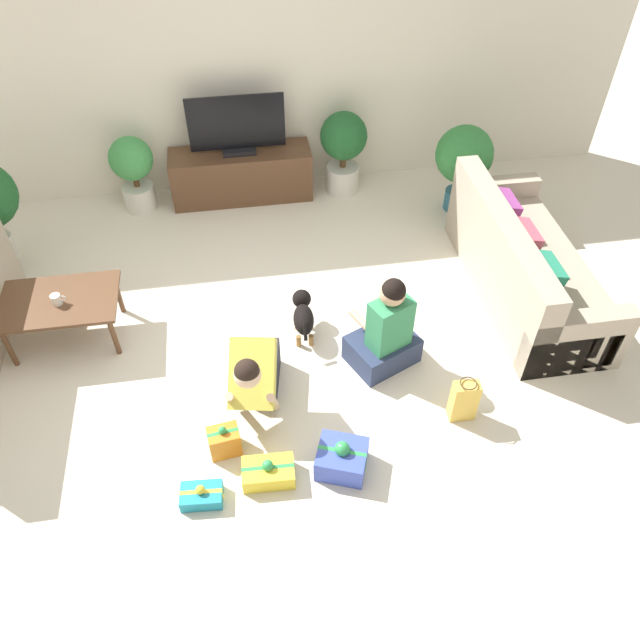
{
  "coord_description": "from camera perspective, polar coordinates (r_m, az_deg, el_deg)",
  "views": [
    {
      "loc": [
        -0.01,
        -3.52,
        3.86
      ],
      "look_at": [
        0.52,
        -0.14,
        0.45
      ],
      "focal_mm": 35.0,
      "sensor_mm": 36.0,
      "label": 1
    }
  ],
  "objects": [
    {
      "name": "gift_box_a",
      "position": [
        4.45,
        2.01,
        -12.54
      ],
      "size": [
        0.42,
        0.41,
        0.28
      ],
      "rotation": [
        0.0,
        0.0,
        -0.36
      ],
      "color": "#3D51BC",
      "rests_on": "ground_plane"
    },
    {
      "name": "mug",
      "position": [
        5.39,
        -22.94,
        1.74
      ],
      "size": [
        0.12,
        0.08,
        0.09
      ],
      "color": "silver",
      "rests_on": "coffee_table"
    },
    {
      "name": "tv",
      "position": [
        6.61,
        -7.61,
        16.99
      ],
      "size": [
        0.97,
        0.2,
        0.61
      ],
      "color": "black",
      "rests_on": "tv_console"
    },
    {
      "name": "gift_box_b",
      "position": [
        4.58,
        -8.74,
        -10.88
      ],
      "size": [
        0.24,
        0.19,
        0.27
      ],
      "rotation": [
        0.0,
        0.0,
        0.14
      ],
      "color": "orange",
      "rests_on": "ground_plane"
    },
    {
      "name": "dog",
      "position": [
        5.22,
        -1.56,
        0.56
      ],
      "size": [
        0.19,
        0.54,
        0.33
      ],
      "rotation": [
        0.0,
        0.0,
        3.08
      ],
      "color": "black",
      "rests_on": "ground_plane"
    },
    {
      "name": "potted_plant_back_right",
      "position": [
        6.79,
        2.15,
        15.59
      ],
      "size": [
        0.49,
        0.49,
        0.9
      ],
      "color": "beige",
      "rests_on": "ground_plane"
    },
    {
      "name": "gift_box_c",
      "position": [
        4.44,
        -10.77,
        -15.48
      ],
      "size": [
        0.29,
        0.2,
        0.16
      ],
      "rotation": [
        0.0,
        0.0,
        -0.08
      ],
      "color": "teal",
      "rests_on": "ground_plane"
    },
    {
      "name": "gift_bag_a",
      "position": [
        4.76,
        13.02,
        -7.18
      ],
      "size": [
        0.2,
        0.13,
        0.39
      ],
      "rotation": [
        0.0,
        0.0,
        -0.03
      ],
      "color": "#E5B74C",
      "rests_on": "ground_plane"
    },
    {
      "name": "person_kneeling",
      "position": [
        4.63,
        -5.94,
        -4.84
      ],
      "size": [
        0.45,
        0.82,
        0.79
      ],
      "rotation": [
        0.0,
        0.0,
        -0.18
      ],
      "color": "#23232D",
      "rests_on": "ground_plane"
    },
    {
      "name": "potted_plant_corner_right",
      "position": [
        6.62,
        13.01,
        14.25
      ],
      "size": [
        0.58,
        0.58,
        0.93
      ],
      "color": "#336B84",
      "rests_on": "ground_plane"
    },
    {
      "name": "gift_box_d",
      "position": [
        4.45,
        -4.74,
        -13.71
      ],
      "size": [
        0.37,
        0.24,
        0.2
      ],
      "rotation": [
        0.0,
        0.0,
        -0.05
      ],
      "color": "yellow",
      "rests_on": "ground_plane"
    },
    {
      "name": "ground_plane",
      "position": [
        5.22,
        -5.88,
        -3.06
      ],
      "size": [
        16.0,
        16.0,
        0.0
      ],
      "primitive_type": "plane",
      "color": "beige"
    },
    {
      "name": "tv_console",
      "position": [
        6.87,
        -7.18,
        13.04
      ],
      "size": [
        1.48,
        0.44,
        0.54
      ],
      "color": "brown",
      "rests_on": "ground_plane"
    },
    {
      "name": "potted_plant_back_left",
      "position": [
        6.8,
        -16.71,
        13.11
      ],
      "size": [
        0.44,
        0.44,
        0.81
      ],
      "color": "beige",
      "rests_on": "ground_plane"
    },
    {
      "name": "coffee_table",
      "position": [
        5.48,
        -22.72,
        1.34
      ],
      "size": [
        0.94,
        0.63,
        0.43
      ],
      "color": "brown",
      "rests_on": "ground_plane"
    },
    {
      "name": "sofa_right",
      "position": [
        5.83,
        18.06,
        4.68
      ],
      "size": [
        0.84,
        2.04,
        0.83
      ],
      "rotation": [
        0.0,
        0.0,
        1.57
      ],
      "color": "tan",
      "rests_on": "ground_plane"
    },
    {
      "name": "person_sitting",
      "position": [
        4.93,
        6.03,
        -1.19
      ],
      "size": [
        0.64,
        0.6,
        0.9
      ],
      "rotation": [
        0.0,
        0.0,
        3.57
      ],
      "color": "#283351",
      "rests_on": "ground_plane"
    },
    {
      "name": "wall_back",
      "position": [
        6.66,
        -8.77,
        21.83
      ],
      "size": [
        8.4,
        0.06,
        2.6
      ],
      "color": "silver",
      "rests_on": "ground_plane"
    }
  ]
}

